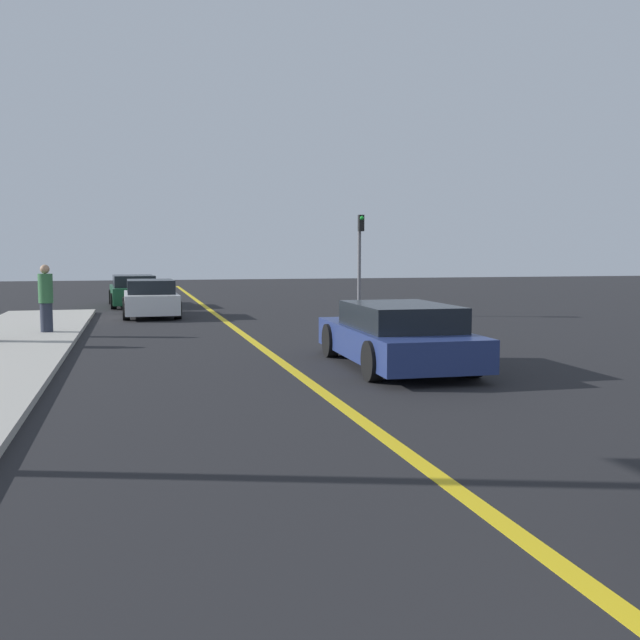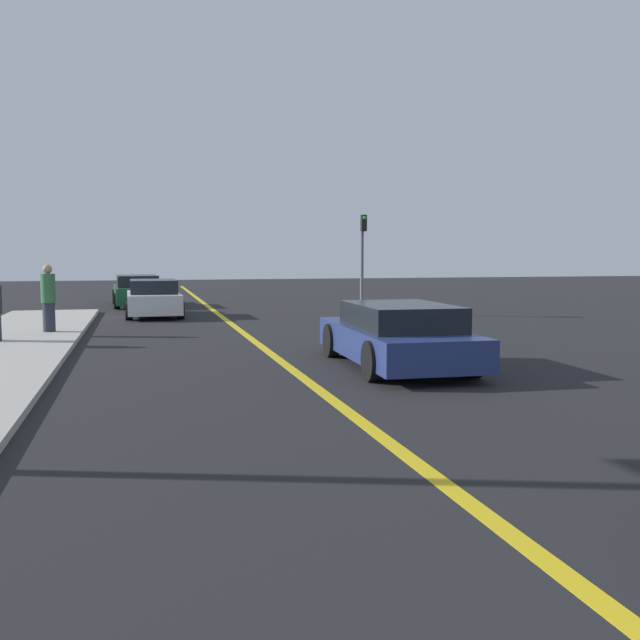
# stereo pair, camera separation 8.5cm
# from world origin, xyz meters

# --- Properties ---
(road_center_line) EXTENTS (0.20, 60.00, 0.01)m
(road_center_line) POSITION_xyz_m (0.00, 18.00, 0.00)
(road_center_line) COLOR gold
(road_center_line) RESTS_ON ground_plane
(car_ahead_center) EXTENTS (2.11, 4.74, 1.19)m
(car_ahead_center) POSITION_xyz_m (1.97, 12.41, 0.59)
(car_ahead_center) COLOR navy
(car_ahead_center) RESTS_ON ground_plane
(car_far_distant) EXTENTS (1.89, 4.06, 1.25)m
(car_far_distant) POSITION_xyz_m (-2.23, 24.67, 0.61)
(car_far_distant) COLOR silver
(car_far_distant) RESTS_ON ground_plane
(car_parked_left_lot) EXTENTS (2.08, 4.73, 1.26)m
(car_parked_left_lot) POSITION_xyz_m (-2.77, 29.77, 0.62)
(car_parked_left_lot) COLOR #144728
(car_parked_left_lot) RESTS_ON ground_plane
(pedestrian_mid_group) EXTENTS (0.36, 0.36, 1.72)m
(pedestrian_mid_group) POSITION_xyz_m (-4.94, 19.32, 0.98)
(pedestrian_mid_group) COLOR #282D3D
(pedestrian_mid_group) RESTS_ON sidewalk_left
(traffic_light) EXTENTS (0.18, 0.40, 3.43)m
(traffic_light) POSITION_xyz_m (4.72, 23.21, 2.14)
(traffic_light) COLOR slate
(traffic_light) RESTS_ON ground_plane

